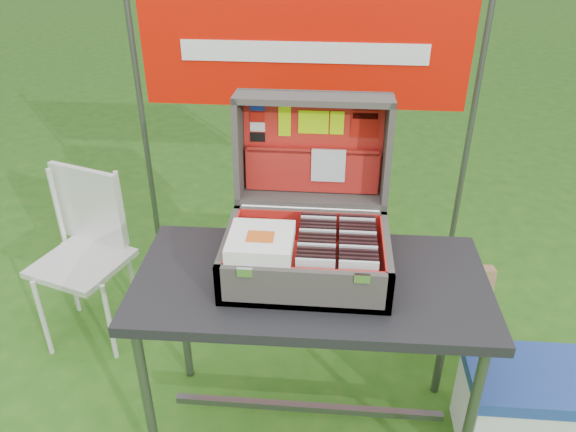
# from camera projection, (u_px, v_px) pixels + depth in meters

# --- Properties ---
(ground) EXTENTS (80.00, 80.00, 0.00)m
(ground) POSITION_uv_depth(u_px,v_px,m) (284.00, 419.00, 2.42)
(ground) COLOR #245C15
(ground) RESTS_ON ground
(table) EXTENTS (1.26, 0.65, 0.78)m
(table) POSITION_uv_depth(u_px,v_px,m) (309.00, 359.00, 2.19)
(table) COLOR black
(table) RESTS_ON ground
(table_top) EXTENTS (1.26, 0.65, 0.04)m
(table_top) POSITION_uv_depth(u_px,v_px,m) (311.00, 282.00, 2.00)
(table_top) COLOR black
(table_top) RESTS_ON ground
(table_leg_fl) EXTENTS (0.04, 0.04, 0.74)m
(table_leg_fl) POSITION_uv_depth(u_px,v_px,m) (148.00, 404.00, 2.02)
(table_leg_fl) COLOR #59595B
(table_leg_fl) RESTS_ON ground
(table_leg_fr) EXTENTS (0.04, 0.04, 0.74)m
(table_leg_fr) POSITION_uv_depth(u_px,v_px,m) (469.00, 426.00, 1.94)
(table_leg_fr) COLOR #59595B
(table_leg_fr) RESTS_ON ground
(table_leg_bl) EXTENTS (0.04, 0.04, 0.74)m
(table_leg_bl) POSITION_uv_depth(u_px,v_px,m) (183.00, 313.00, 2.46)
(table_leg_bl) COLOR #59595B
(table_leg_bl) RESTS_ON ground
(table_leg_br) EXTENTS (0.04, 0.04, 0.74)m
(table_leg_br) POSITION_uv_depth(u_px,v_px,m) (446.00, 328.00, 2.37)
(table_leg_br) COLOR #59595B
(table_leg_br) RESTS_ON ground
(table_brace) EXTENTS (1.10, 0.03, 0.03)m
(table_brace) POSITION_uv_depth(u_px,v_px,m) (308.00, 407.00, 2.32)
(table_brace) COLOR #59595B
(table_brace) RESTS_ON ground
(suitcase) EXTENTS (0.57, 0.57, 0.56)m
(suitcase) POSITION_uv_depth(u_px,v_px,m) (308.00, 197.00, 1.92)
(suitcase) COLOR #5B564F
(suitcase) RESTS_ON table
(suitcase_base_bottom) EXTENTS (0.57, 0.41, 0.02)m
(suitcase_base_bottom) POSITION_uv_depth(u_px,v_px,m) (306.00, 272.00, 2.00)
(suitcase_base_bottom) COLOR #5B564F
(suitcase_base_bottom) RESTS_ON table_top
(suitcase_base_wall_front) EXTENTS (0.57, 0.02, 0.15)m
(suitcase_base_wall_front) POSITION_uv_depth(u_px,v_px,m) (303.00, 290.00, 1.80)
(suitcase_base_wall_front) COLOR #5B564F
(suitcase_base_wall_front) RESTS_ON table_top
(suitcase_base_wall_back) EXTENTS (0.57, 0.02, 0.15)m
(suitcase_base_wall_back) POSITION_uv_depth(u_px,v_px,m) (309.00, 228.00, 2.14)
(suitcase_base_wall_back) COLOR #5B564F
(suitcase_base_wall_back) RESTS_ON table_top
(suitcase_base_wall_left) EXTENTS (0.02, 0.41, 0.15)m
(suitcase_base_wall_left) POSITION_uv_depth(u_px,v_px,m) (229.00, 252.00, 1.99)
(suitcase_base_wall_left) COLOR #5B564F
(suitcase_base_wall_left) RESTS_ON table_top
(suitcase_base_wall_right) EXTENTS (0.02, 0.41, 0.15)m
(suitcase_base_wall_right) POSITION_uv_depth(u_px,v_px,m) (386.00, 260.00, 1.95)
(suitcase_base_wall_right) COLOR #5B564F
(suitcase_base_wall_right) RESTS_ON table_top
(suitcase_liner_floor) EXTENTS (0.53, 0.37, 0.01)m
(suitcase_liner_floor) POSITION_uv_depth(u_px,v_px,m) (306.00, 268.00, 1.99)
(suitcase_liner_floor) COLOR red
(suitcase_liner_floor) RESTS_ON suitcase_base_bottom
(suitcase_latch_left) EXTENTS (0.05, 0.01, 0.03)m
(suitcase_latch_left) POSITION_uv_depth(u_px,v_px,m) (245.00, 272.00, 1.77)
(suitcase_latch_left) COLOR silver
(suitcase_latch_left) RESTS_ON suitcase_base_wall_front
(suitcase_latch_right) EXTENTS (0.05, 0.01, 0.03)m
(suitcase_latch_right) POSITION_uv_depth(u_px,v_px,m) (362.00, 278.00, 1.74)
(suitcase_latch_right) COLOR silver
(suitcase_latch_right) RESTS_ON suitcase_base_wall_front
(suitcase_hinge) EXTENTS (0.52, 0.02, 0.02)m
(suitcase_hinge) POSITION_uv_depth(u_px,v_px,m) (310.00, 209.00, 2.11)
(suitcase_hinge) COLOR silver
(suitcase_hinge) RESTS_ON suitcase_base_wall_back
(suitcase_lid_back) EXTENTS (0.57, 0.05, 0.41)m
(suitcase_lid_back) POSITION_uv_depth(u_px,v_px,m) (313.00, 144.00, 2.14)
(suitcase_lid_back) COLOR #5B564F
(suitcase_lid_back) RESTS_ON suitcase_base_wall_back
(suitcase_lid_rim_far) EXTENTS (0.57, 0.16, 0.03)m
(suitcase_lid_rim_far) POSITION_uv_depth(u_px,v_px,m) (314.00, 98.00, 2.00)
(suitcase_lid_rim_far) COLOR #5B564F
(suitcase_lid_rim_far) RESTS_ON suitcase_lid_back
(suitcase_lid_rim_near) EXTENTS (0.57, 0.16, 0.03)m
(suitcase_lid_rim_near) POSITION_uv_depth(u_px,v_px,m) (311.00, 197.00, 2.17)
(suitcase_lid_rim_near) COLOR #5B564F
(suitcase_lid_rim_near) RESTS_ON suitcase_lid_back
(suitcase_lid_rim_left) EXTENTS (0.02, 0.18, 0.42)m
(suitcase_lid_rim_left) POSITION_uv_depth(u_px,v_px,m) (239.00, 147.00, 2.10)
(suitcase_lid_rim_left) COLOR #5B564F
(suitcase_lid_rim_left) RESTS_ON suitcase_lid_back
(suitcase_lid_rim_right) EXTENTS (0.02, 0.18, 0.42)m
(suitcase_lid_rim_right) POSITION_uv_depth(u_px,v_px,m) (387.00, 153.00, 2.06)
(suitcase_lid_rim_right) COLOR #5B564F
(suitcase_lid_rim_right) RESTS_ON suitcase_lid_back
(suitcase_lid_liner) EXTENTS (0.53, 0.03, 0.36)m
(suitcase_lid_liner) POSITION_uv_depth(u_px,v_px,m) (313.00, 145.00, 2.13)
(suitcase_lid_liner) COLOR red
(suitcase_lid_liner) RESTS_ON suitcase_lid_back
(suitcase_liner_wall_front) EXTENTS (0.53, 0.01, 0.13)m
(suitcase_liner_wall_front) POSITION_uv_depth(u_px,v_px,m) (303.00, 285.00, 1.81)
(suitcase_liner_wall_front) COLOR red
(suitcase_liner_wall_front) RESTS_ON suitcase_base_bottom
(suitcase_liner_wall_back) EXTENTS (0.53, 0.01, 0.13)m
(suitcase_liner_wall_back) POSITION_uv_depth(u_px,v_px,m) (309.00, 227.00, 2.12)
(suitcase_liner_wall_back) COLOR red
(suitcase_liner_wall_back) RESTS_ON suitcase_base_bottom
(suitcase_liner_wall_left) EXTENTS (0.01, 0.37, 0.13)m
(suitcase_liner_wall_left) POSITION_uv_depth(u_px,v_px,m) (233.00, 250.00, 1.98)
(suitcase_liner_wall_left) COLOR red
(suitcase_liner_wall_left) RESTS_ON suitcase_base_bottom
(suitcase_liner_wall_right) EXTENTS (0.01, 0.37, 0.13)m
(suitcase_liner_wall_right) POSITION_uv_depth(u_px,v_px,m) (382.00, 257.00, 1.94)
(suitcase_liner_wall_right) COLOR red
(suitcase_liner_wall_right) RESTS_ON suitcase_base_bottom
(suitcase_lid_pocket) EXTENTS (0.51, 0.04, 0.17)m
(suitcase_lid_pocket) POSITION_uv_depth(u_px,v_px,m) (312.00, 171.00, 2.16)
(suitcase_lid_pocket) COLOR #A41C17
(suitcase_lid_pocket) RESTS_ON suitcase_lid_liner
(suitcase_pocket_edge) EXTENTS (0.50, 0.02, 0.02)m
(suitcase_pocket_edge) POSITION_uv_depth(u_px,v_px,m) (313.00, 151.00, 2.11)
(suitcase_pocket_edge) COLOR #A41C17
(suitcase_pocket_edge) RESTS_ON suitcase_lid_pocket
(suitcase_pocket_cd) EXTENTS (0.13, 0.02, 0.13)m
(suitcase_pocket_cd) POSITION_uv_depth(u_px,v_px,m) (328.00, 165.00, 2.12)
(suitcase_pocket_cd) COLOR silver
(suitcase_pocket_cd) RESTS_ON suitcase_lid_pocket
(lid_sticker_cc_a) EXTENTS (0.06, 0.01, 0.04)m
(lid_sticker_cc_a) POSITION_uv_depth(u_px,v_px,m) (257.00, 106.00, 2.07)
(lid_sticker_cc_a) COLOR #1933B2
(lid_sticker_cc_a) RESTS_ON suitcase_lid_liner
(lid_sticker_cc_b) EXTENTS (0.06, 0.01, 0.04)m
(lid_sticker_cc_b) POSITION_uv_depth(u_px,v_px,m) (257.00, 117.00, 2.09)
(lid_sticker_cc_b) COLOR #B1120A
(lid_sticker_cc_b) RESTS_ON suitcase_lid_liner
(lid_sticker_cc_c) EXTENTS (0.06, 0.01, 0.04)m
(lid_sticker_cc_c) POSITION_uv_depth(u_px,v_px,m) (257.00, 127.00, 2.11)
(lid_sticker_cc_c) COLOR white
(lid_sticker_cc_c) RESTS_ON suitcase_lid_liner
(lid_sticker_cc_d) EXTENTS (0.06, 0.01, 0.04)m
(lid_sticker_cc_d) POSITION_uv_depth(u_px,v_px,m) (258.00, 137.00, 2.13)
(lid_sticker_cc_d) COLOR black
(lid_sticker_cc_d) RESTS_ON suitcase_lid_liner
(lid_card_neon_tall) EXTENTS (0.05, 0.01, 0.11)m
(lid_card_neon_tall) POSITION_uv_depth(u_px,v_px,m) (285.00, 121.00, 2.09)
(lid_card_neon_tall) COLOR #ACF001
(lid_card_neon_tall) RESTS_ON suitcase_lid_liner
(lid_card_neon_main) EXTENTS (0.11, 0.01, 0.09)m
(lid_card_neon_main) POSITION_uv_depth(u_px,v_px,m) (313.00, 122.00, 2.08)
(lid_card_neon_main) COLOR #ACF001
(lid_card_neon_main) RESTS_ON suitcase_lid_liner
(lid_card_neon_small) EXTENTS (0.05, 0.01, 0.09)m
(lid_card_neon_small) POSITION_uv_depth(u_px,v_px,m) (337.00, 123.00, 2.08)
(lid_card_neon_small) COLOR #ACF001
(lid_card_neon_small) RESTS_ON suitcase_lid_liner
(lid_sticker_band) EXTENTS (0.10, 0.01, 0.10)m
(lid_sticker_band) POSITION_uv_depth(u_px,v_px,m) (365.00, 124.00, 2.07)
(lid_sticker_band) COLOR #B1120A
(lid_sticker_band) RESTS_ON suitcase_lid_liner
(lid_sticker_band_bar) EXTENTS (0.09, 0.00, 0.02)m
(lid_sticker_band_bar) POSITION_uv_depth(u_px,v_px,m) (365.00, 116.00, 2.06)
(lid_sticker_band_bar) COLOR black
(lid_sticker_band_bar) RESTS_ON suitcase_lid_liner
(cd_left_0) EXTENTS (0.13, 0.01, 0.15)m
(cd_left_0) POSITION_uv_depth(u_px,v_px,m) (315.00, 278.00, 1.82)
(cd_left_0) COLOR silver
(cd_left_0) RESTS_ON suitcase_liner_floor
(cd_left_1) EXTENTS (0.13, 0.01, 0.15)m
(cd_left_1) POSITION_uv_depth(u_px,v_px,m) (315.00, 274.00, 1.84)
(cd_left_1) COLOR black
(cd_left_1) RESTS_ON suitcase_liner_floor
(cd_left_2) EXTENTS (0.13, 0.01, 0.15)m
(cd_left_2) POSITION_uv_depth(u_px,v_px,m) (315.00, 270.00, 1.86)
(cd_left_2) COLOR black
(cd_left_2) RESTS_ON suitcase_liner_floor
(cd_left_3) EXTENTS (0.13, 0.01, 0.15)m
(cd_left_3) POSITION_uv_depth(u_px,v_px,m) (316.00, 266.00, 1.88)
(cd_left_3) COLOR black
(cd_left_3) RESTS_ON suitcase_liner_floor
(cd_left_4) EXTENTS (0.13, 0.01, 0.15)m
(cd_left_4) POSITION_uv_depth(u_px,v_px,m) (316.00, 262.00, 1.90)
(cd_left_4) COLOR silver
(cd_left_4) RESTS_ON suitcase_liner_floor
(cd_left_5) EXTENTS (0.13, 0.01, 0.15)m
(cd_left_5) POSITION_uv_depth(u_px,v_px,m) (316.00, 258.00, 1.92)
(cd_left_5) COLOR black
(cd_left_5) RESTS_ON suitcase_liner_floor
(cd_left_6) EXTENTS (0.13, 0.01, 0.15)m
(cd_left_6) POSITION_uv_depth(u_px,v_px,m) (317.00, 255.00, 1.93)
(cd_left_6) COLOR black
(cd_left_6) RESTS_ON suitcase_liner_floor
(cd_left_7) EXTENTS (0.13, 0.01, 0.15)m
(cd_left_7) POSITION_uv_depth(u_px,v_px,m) (317.00, 251.00, 1.95)
(cd_left_7) COLOR black
(cd_left_7) RESTS_ON suitcase_liner_floor
(cd_left_8) EXTENTS (0.13, 0.01, 0.15)m
(cd_left_8) POSITION_uv_depth(u_px,v_px,m) (317.00, 247.00, 1.97)
(cd_left_8) COLOR silver
(cd_left_8) RESTS_ON suitcase_liner_floor
(cd_left_9) EXTENTS (0.13, 0.01, 0.15)m
(cd_left_9) POSITION_uv_depth(u_px,v_px,m) (317.00, 244.00, 1.99)
(cd_left_9) COLOR black
(cd_left_9) RESTS_ON suitcase_liner_floor
(cd_left_10) EXTENTS (0.13, 0.01, 0.15)m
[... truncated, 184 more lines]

